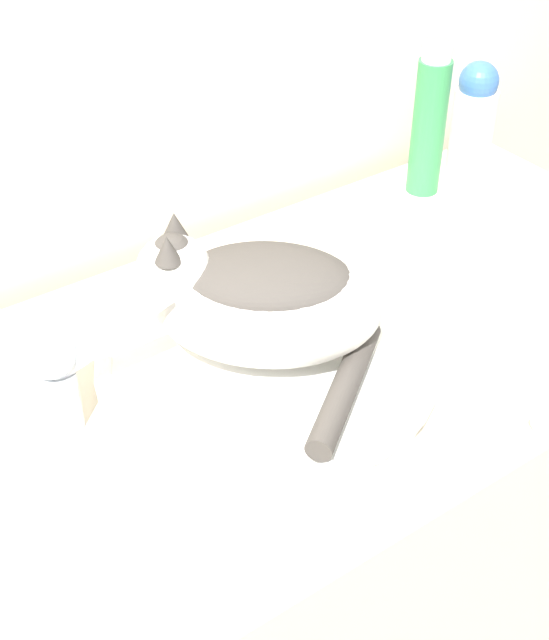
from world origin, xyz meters
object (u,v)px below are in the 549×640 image
at_px(lotion_bottle_white, 473,120).
at_px(shampoo_bottle_tall, 429,123).
at_px(cat, 260,299).
at_px(faucet, 67,368).

relative_size(lotion_bottle_white, shampoo_bottle_tall, 0.80).
distance_m(cat, shampoo_bottle_tall, 0.50).
xyz_separation_m(faucet, lotion_bottle_white, (0.75, 0.17, 0.01)).
distance_m(cat, faucet, 0.21).
xyz_separation_m(cat, shampoo_bottle_tall, (0.45, 0.22, -0.00)).
bearing_deg(lotion_bottle_white, faucet, -167.44).
height_order(cat, faucet, cat).
relative_size(cat, lotion_bottle_white, 1.75).
distance_m(faucet, lotion_bottle_white, 0.77).
height_order(cat, shampoo_bottle_tall, shampoo_bottle_tall).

